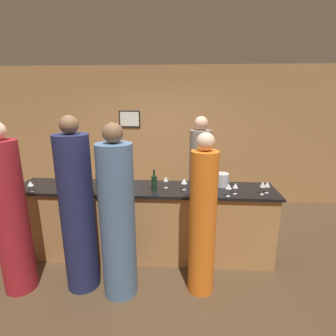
% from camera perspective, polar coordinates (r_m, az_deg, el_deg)
% --- Properties ---
extents(ground_plane, '(14.00, 14.00, 0.00)m').
position_cam_1_polar(ground_plane, '(4.00, -4.80, -18.03)').
color(ground_plane, '#4C3823').
extents(back_wall, '(8.00, 0.08, 2.80)m').
position_cam_1_polar(back_wall, '(5.55, -1.82, 7.02)').
color(back_wall, '#A37547').
rests_on(back_wall, ground_plane).
extents(bar_counter, '(3.50, 0.65, 1.01)m').
position_cam_1_polar(bar_counter, '(3.75, -4.98, -11.51)').
color(bar_counter, '#B27F4C').
rests_on(bar_counter, ground_plane).
extents(bartender, '(0.34, 0.34, 1.90)m').
position_cam_1_polar(bartender, '(4.36, 6.84, -2.26)').
color(bartender, gray).
rests_on(bartender, ground_plane).
extents(guest_0, '(0.38, 0.38, 2.01)m').
position_cam_1_polar(guest_0, '(3.14, -19.08, -9.19)').
color(guest_0, '#1E234C').
rests_on(guest_0, ground_plane).
extents(guest_1, '(0.30, 0.30, 1.85)m').
position_cam_1_polar(guest_1, '(2.95, 7.55, -11.44)').
color(guest_1, orange).
rests_on(guest_1, ground_plane).
extents(guest_2, '(0.35, 0.35, 1.96)m').
position_cam_1_polar(guest_2, '(3.42, -31.03, -9.09)').
color(guest_2, maroon).
rests_on(guest_2, ground_plane).
extents(guest_3, '(0.38, 0.38, 1.95)m').
position_cam_1_polar(guest_3, '(2.94, -10.94, -11.05)').
color(guest_3, '#4C6B93').
rests_on(guest_3, ground_plane).
extents(wine_bottle_0, '(0.07, 0.07, 0.28)m').
position_cam_1_polar(wine_bottle_0, '(3.41, -3.02, -3.20)').
color(wine_bottle_0, black).
rests_on(wine_bottle_0, bar_counter).
extents(wine_bottle_1, '(0.08, 0.08, 0.29)m').
position_cam_1_polar(wine_bottle_1, '(3.59, -14.83, -2.63)').
color(wine_bottle_1, black).
rests_on(wine_bottle_1, bar_counter).
extents(wine_bottle_2, '(0.07, 0.07, 0.29)m').
position_cam_1_polar(wine_bottle_2, '(4.02, -21.38, -1.25)').
color(wine_bottle_2, black).
rests_on(wine_bottle_2, bar_counter).
extents(ice_bucket, '(0.18, 0.18, 0.18)m').
position_cam_1_polar(ice_bucket, '(3.64, 11.70, -2.51)').
color(ice_bucket, silver).
rests_on(ice_bucket, bar_counter).
extents(wine_glass_0, '(0.08, 0.08, 0.16)m').
position_cam_1_polar(wine_glass_0, '(3.27, 13.06, -3.97)').
color(wine_glass_0, silver).
rests_on(wine_glass_0, bar_counter).
extents(wine_glass_1, '(0.07, 0.07, 0.14)m').
position_cam_1_polar(wine_glass_1, '(3.38, 14.48, -3.78)').
color(wine_glass_1, silver).
rests_on(wine_glass_1, bar_counter).
extents(wine_glass_2, '(0.07, 0.07, 0.17)m').
position_cam_1_polar(wine_glass_2, '(3.45, 19.92, -3.40)').
color(wine_glass_2, silver).
rests_on(wine_glass_2, bar_counter).
extents(wine_glass_3, '(0.07, 0.07, 0.16)m').
position_cam_1_polar(wine_glass_3, '(3.48, -0.48, -2.47)').
color(wine_glass_3, silver).
rests_on(wine_glass_3, bar_counter).
extents(wine_glass_4, '(0.08, 0.08, 0.16)m').
position_cam_1_polar(wine_glass_4, '(3.42, 3.54, -2.87)').
color(wine_glass_4, silver).
rests_on(wine_glass_4, bar_counter).
extents(wine_glass_5, '(0.08, 0.08, 0.14)m').
position_cam_1_polar(wine_glass_5, '(3.77, -27.78, -3.07)').
color(wine_glass_5, silver).
rests_on(wine_glass_5, bar_counter).
extents(wine_glass_6, '(0.07, 0.07, 0.15)m').
position_cam_1_polar(wine_glass_6, '(3.53, 20.81, -3.39)').
color(wine_glass_6, silver).
rests_on(wine_glass_6, bar_counter).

